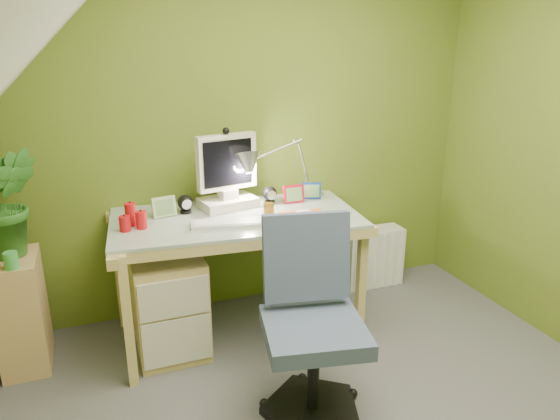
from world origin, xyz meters
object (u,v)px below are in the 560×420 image
object	(u,v)px
monitor	(227,169)
potted_plant	(8,203)
task_chair	(314,328)
desk	(238,275)
desk_lamp	(295,155)
side_ledge	(21,312)
radiator	(373,257)

from	to	relation	value
monitor	potted_plant	xyz separation A→B (m)	(-1.21, -0.04, -0.07)
monitor	task_chair	distance (m)	1.19
potted_plant	task_chair	xyz separation A→B (m)	(1.34, -1.01, -0.47)
desk	monitor	distance (m)	0.66
desk_lamp	side_ledge	size ratio (longest dim) A/B	0.89
desk_lamp	task_chair	distance (m)	1.25
desk_lamp	radiator	distance (m)	1.10
potted_plant	task_chair	bearing A→B (deg)	-36.93
monitor	side_ledge	xyz separation A→B (m)	(-1.24, -0.09, -0.70)
side_ledge	potted_plant	xyz separation A→B (m)	(0.02, 0.05, 0.63)
monitor	desk_lamp	world-z (taller)	desk_lamp
desk	potted_plant	xyz separation A→B (m)	(-1.21, 0.14, 0.57)
monitor	radiator	size ratio (longest dim) A/B	1.12
side_ledge	potted_plant	bearing A→B (deg)	64.93
potted_plant	desk_lamp	bearing A→B (deg)	1.45
desk	monitor	world-z (taller)	monitor
side_ledge	radiator	size ratio (longest dim) A/B	1.49
desk	monitor	size ratio (longest dim) A/B	2.93
monitor	radiator	distance (m)	1.40
desk	monitor	xyz separation A→B (m)	(0.00, 0.18, 0.64)
desk_lamp	monitor	bearing A→B (deg)	171.20
desk	task_chair	world-z (taller)	task_chair
task_chair	monitor	bearing A→B (deg)	108.11
desk	radiator	size ratio (longest dim) A/B	3.29
side_ledge	task_chair	size ratio (longest dim) A/B	0.68
monitor	potted_plant	distance (m)	1.22
potted_plant	side_ledge	bearing A→B (deg)	-115.07
task_chair	radiator	xyz separation A→B (m)	(1.00, 1.15, -0.26)
desk_lamp	task_chair	xyz separation A→B (m)	(-0.32, -1.05, -0.59)
desk_lamp	potted_plant	distance (m)	1.67
desk	side_ledge	size ratio (longest dim) A/B	2.20
desk_lamp	radiator	xyz separation A→B (m)	(0.68, 0.10, -0.86)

